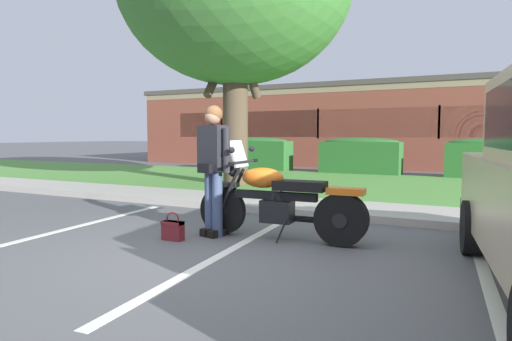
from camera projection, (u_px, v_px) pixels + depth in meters
name	position (u px, v px, depth m)	size (l,w,h in m)	color
ground_plane	(202.00, 255.00, 4.92)	(140.00, 140.00, 0.00)	#565659
curb_strip	(293.00, 212.00, 7.31)	(60.00, 0.20, 0.12)	#ADA89E
concrete_walk	(311.00, 206.00, 8.07)	(60.00, 1.50, 0.08)	#ADA89E
grass_lawn	(362.00, 185.00, 11.52)	(60.00, 6.26, 0.06)	#518E3D
stall_stripe_0	(63.00, 230.00, 6.19)	(0.12, 4.40, 0.01)	silver
stall_stripe_1	(226.00, 252.00, 5.01)	(0.12, 4.40, 0.01)	silver
stall_stripe_2	(490.00, 289.00, 3.82)	(0.12, 4.40, 0.01)	silver
motorcycle	(285.00, 202.00, 5.57)	(2.24, 0.82, 1.26)	black
rider_person	(213.00, 161.00, 5.76)	(0.56, 0.36, 1.70)	black
handbag	(173.00, 229.00, 5.60)	(0.28, 0.13, 0.36)	maroon
hedge_left	(254.00, 153.00, 16.62)	(2.83, 0.90, 1.24)	#286028
hedge_center_left	(360.00, 155.00, 14.82)	(2.62, 0.90, 1.24)	#286028
hedge_center_right	(497.00, 158.00, 13.03)	(2.78, 0.90, 1.24)	#286028
brick_building	(447.00, 126.00, 19.81)	(26.94, 8.95, 3.45)	brown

